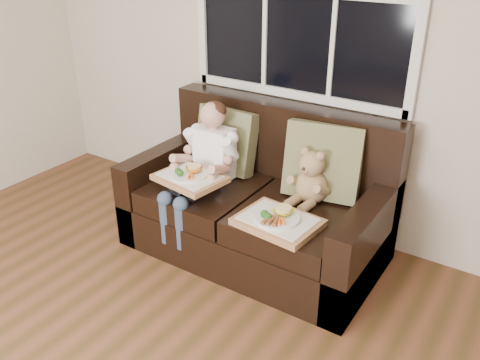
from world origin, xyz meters
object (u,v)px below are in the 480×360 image
Objects in this scene: loveseat at (259,208)px; child at (206,158)px; teddy_bear at (311,181)px; tray_right at (278,221)px; tray_left at (190,177)px.

child is at bearing -161.52° from loveseat.
teddy_bear is 0.75× the size of tray_right.
tray_left is (0.01, -0.18, -0.07)m from child.
tray_left is 0.94× the size of tray_right.
loveseat is 4.52× the size of teddy_bear.
tray_left is at bearing -177.29° from tray_right.
child is 0.73m from teddy_bear.
child is 2.27× the size of teddy_bear.
loveseat is 1.99× the size of child.
tray_right is at bearing -87.20° from teddy_bear.
teddy_bear is (0.71, 0.15, -0.04)m from child.
child is 0.73m from tray_right.
tray_right is at bearing 5.58° from tray_left.
child is 0.19m from tray_left.
tray_left is at bearing -87.95° from child.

